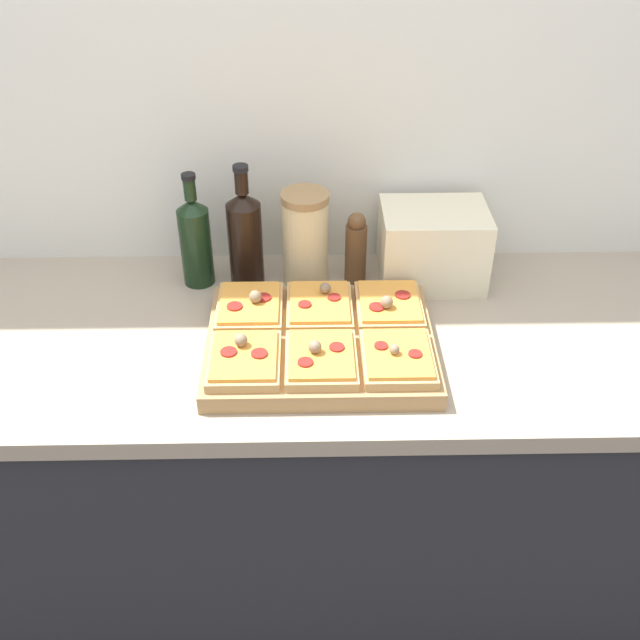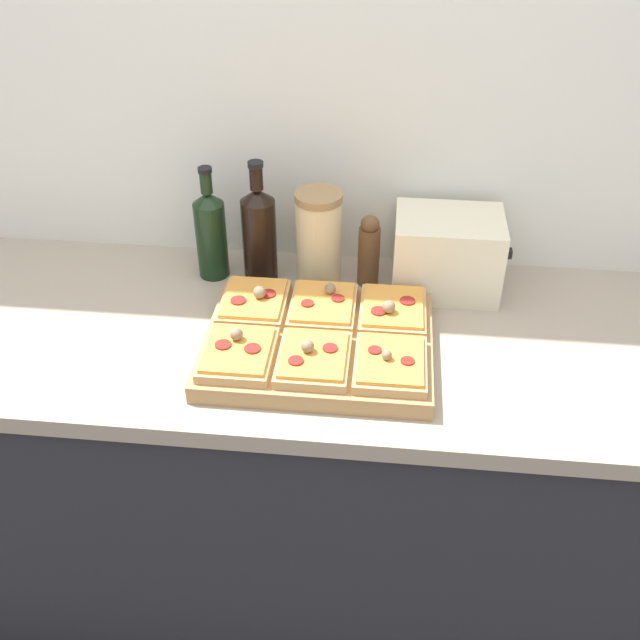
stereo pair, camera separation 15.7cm
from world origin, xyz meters
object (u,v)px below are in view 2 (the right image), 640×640
pepper_mill (369,251)px  olive_oil_bottle (211,232)px  wine_bottle (259,232)px  grain_jar_tall (319,238)px  cutting_board (319,344)px  toaster_oven (447,253)px

pepper_mill → olive_oil_bottle: bearing=-180.0°
wine_bottle → grain_jar_tall: size_ratio=1.30×
wine_bottle → grain_jar_tall: bearing=0.0°
cutting_board → toaster_oven: toaster_oven is taller
cutting_board → wine_bottle: (-0.17, 0.28, 0.10)m
cutting_board → pepper_mill: 0.30m
toaster_oven → wine_bottle: bearing=179.9°
cutting_board → grain_jar_tall: 0.30m
olive_oil_bottle → grain_jar_tall: bearing=0.0°
olive_oil_bottle → toaster_oven: (0.55, -0.00, -0.02)m
grain_jar_tall → cutting_board: bearing=-84.0°
cutting_board → wine_bottle: 0.34m
wine_bottle → toaster_oven: wine_bottle is taller
wine_bottle → pepper_mill: size_ratio=1.67×
wine_bottle → cutting_board: bearing=-58.7°
olive_oil_bottle → wine_bottle: bearing=0.0°
pepper_mill → grain_jar_tall: bearing=180.0°
wine_bottle → pepper_mill: 0.26m
pepper_mill → toaster_oven: size_ratio=0.67×
wine_bottle → pepper_mill: wine_bottle is taller
cutting_board → pepper_mill: pepper_mill is taller
cutting_board → toaster_oven: (0.27, 0.28, 0.07)m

